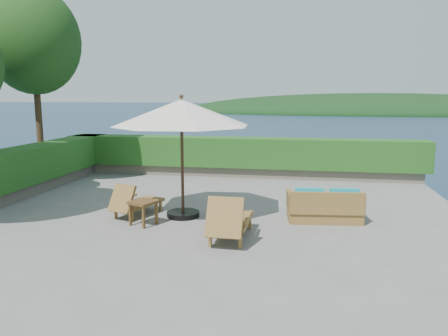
% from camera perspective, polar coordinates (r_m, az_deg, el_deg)
% --- Properties ---
extents(ground, '(12.00, 12.00, 0.00)m').
position_cam_1_polar(ground, '(9.87, -2.55, -7.01)').
color(ground, gray).
rests_on(ground, ground).
extents(foundation, '(12.00, 12.00, 3.00)m').
position_cam_1_polar(foundation, '(10.42, -2.49, -15.22)').
color(foundation, '#504A40').
rests_on(foundation, ocean).
extents(offshore_island, '(126.00, 57.60, 12.60)m').
position_cam_1_polar(offshore_island, '(151.09, 19.01, 6.86)').
color(offshore_island, black).
rests_on(offshore_island, ocean).
extents(planter_wall_far, '(12.00, 0.60, 0.36)m').
position_cam_1_polar(planter_wall_far, '(15.20, 2.08, -0.42)').
color(planter_wall_far, gray).
rests_on(planter_wall_far, ground).
extents(hedge_far, '(12.40, 0.90, 1.00)m').
position_cam_1_polar(hedge_far, '(15.10, 2.09, 2.08)').
color(hedge_far, '#154A15').
rests_on(hedge_far, planter_wall_far).
extents(tree_far, '(2.80, 2.80, 6.03)m').
position_cam_1_polar(tree_far, '(14.92, -23.63, 14.91)').
color(tree_far, '#47331B').
rests_on(tree_far, ground).
extents(patio_umbrella, '(3.99, 3.99, 2.82)m').
position_cam_1_polar(patio_umbrella, '(9.92, -5.57, 7.04)').
color(patio_umbrella, black).
rests_on(patio_umbrella, ground).
extents(lounge_left, '(0.99, 1.51, 0.81)m').
position_cam_1_polar(lounge_left, '(10.47, -11.55, -4.32)').
color(lounge_left, olive).
rests_on(lounge_left, ground).
extents(lounge_right, '(0.78, 1.67, 0.95)m').
position_cam_1_polar(lounge_right, '(8.58, 0.76, -6.80)').
color(lounge_right, olive).
rests_on(lounge_right, ground).
extents(side_table, '(0.67, 0.67, 0.54)m').
position_cam_1_polar(side_table, '(9.67, -10.52, -4.80)').
color(side_table, brown).
rests_on(side_table, ground).
extents(wicker_loveseat, '(1.72, 1.02, 0.80)m').
position_cam_1_polar(wicker_loveseat, '(10.09, 12.99, -5.06)').
color(wicker_loveseat, olive).
rests_on(wicker_loveseat, ground).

